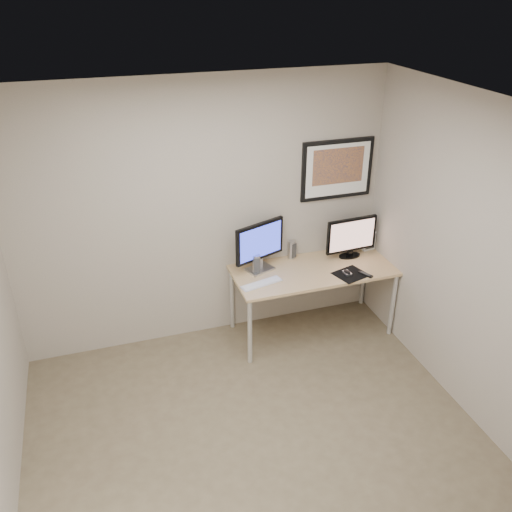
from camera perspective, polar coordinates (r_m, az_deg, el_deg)
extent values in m
plane|color=brown|center=(4.56, 0.46, -19.45)|extent=(3.60, 3.60, 0.00)
plane|color=white|center=(3.19, 0.64, 14.23)|extent=(3.60, 3.60, 0.00)
plane|color=gray|center=(5.16, -5.45, 4.27)|extent=(3.60, 0.00, 3.60)
plane|color=gray|center=(4.54, 22.66, -1.38)|extent=(0.00, 3.40, 3.40)
cube|color=#A37C4F|center=(5.41, 6.05, -1.53)|extent=(1.60, 0.70, 0.03)
cylinder|color=silver|center=(5.13, -0.65, -8.00)|extent=(0.04, 0.04, 0.70)
cylinder|color=silver|center=(5.62, -2.54, -4.49)|extent=(0.04, 0.04, 0.70)
cylinder|color=silver|center=(5.69, 14.19, -5.00)|extent=(0.04, 0.04, 0.70)
cylinder|color=silver|center=(6.14, 11.26, -2.07)|extent=(0.04, 0.04, 0.70)
cube|color=black|center=(5.46, 8.53, 9.01)|extent=(0.75, 0.03, 0.60)
cube|color=silver|center=(5.44, 8.61, 8.95)|extent=(0.67, 0.00, 0.52)
cube|color=orange|center=(5.43, 8.65, 9.34)|extent=(0.54, 0.00, 0.36)
cube|color=#A5A5AA|center=(5.35, 0.38, -1.37)|extent=(0.30, 0.26, 0.02)
cube|color=#A5A5AA|center=(5.32, 0.38, -0.77)|extent=(0.06, 0.05, 0.11)
cube|color=black|center=(5.21, 0.39, 1.58)|extent=(0.53, 0.23, 0.38)
cube|color=#202CA8|center=(5.20, 0.46, 1.49)|extent=(0.47, 0.18, 0.32)
cube|color=black|center=(5.69, 9.81, 0.03)|extent=(0.24, 0.14, 0.02)
cube|color=black|center=(5.67, 9.84, 0.35)|extent=(0.06, 0.05, 0.05)
cube|color=black|center=(5.58, 10.01, 2.23)|extent=(0.55, 0.07, 0.36)
cube|color=tan|center=(5.57, 10.09, 2.15)|extent=(0.50, 0.04, 0.31)
cylinder|color=#A5A5AA|center=(5.26, 0.02, -0.85)|extent=(0.09, 0.09, 0.20)
cylinder|color=#A5A5AA|center=(5.56, 3.76, 0.69)|extent=(0.10, 0.10, 0.19)
cube|color=silver|center=(5.12, 0.58, -2.91)|extent=(0.43, 0.21, 0.01)
cube|color=black|center=(5.36, 9.94, -1.91)|extent=(0.36, 0.33, 0.00)
ellipsoid|color=black|center=(5.35, 9.57, -1.69)|extent=(0.06, 0.10, 0.03)
cube|color=black|center=(5.37, 11.46, -1.89)|extent=(0.10, 0.15, 0.02)
cube|color=white|center=(5.85, 11.66, 1.70)|extent=(0.15, 0.12, 0.21)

